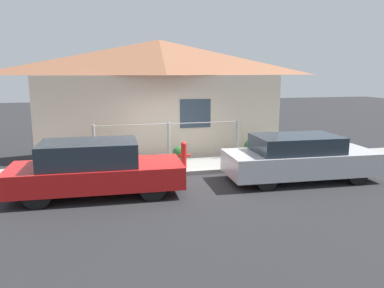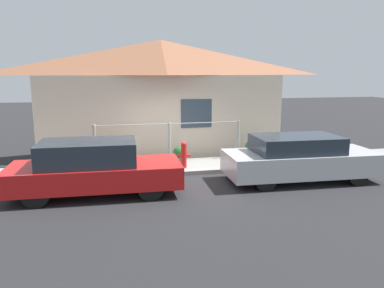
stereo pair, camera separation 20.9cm
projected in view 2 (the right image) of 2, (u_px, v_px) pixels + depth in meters
The scene contains 10 objects.
ground_plane at pixel (178, 176), 11.11m from camera, with size 60.00×60.00×0.00m, color #262628.
sidewalk at pixel (173, 167), 11.89m from camera, with size 24.00×1.65×0.13m.
house at pixel (161, 64), 13.51m from camera, with size 9.00×2.23×4.19m.
fence at pixel (169, 140), 12.39m from camera, with size 4.90×0.10×1.29m.
car_left at pixel (94, 168), 9.33m from camera, with size 4.28×1.76×1.38m.
car_right at pixel (300, 158), 10.54m from camera, with size 4.33×1.81×1.30m.
fire_hydrant at pixel (184, 154), 11.53m from camera, with size 0.42×0.19×0.82m.
potted_plant_near_hydrant at pixel (180, 153), 12.24m from camera, with size 0.41×0.41×0.54m.
potted_plant_by_fence at pixel (115, 154), 11.94m from camera, with size 0.46×0.46×0.62m.
potted_plant_corner at pixel (253, 148), 12.93m from camera, with size 0.55×0.55×0.65m.
Camera 2 is at (-1.92, -10.56, 3.06)m, focal length 35.00 mm.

